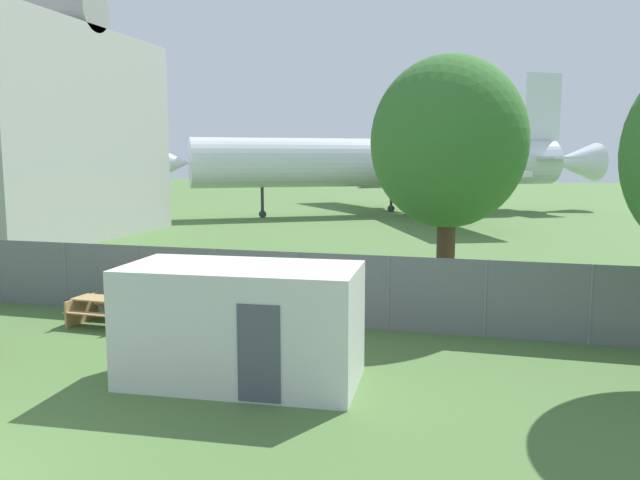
{
  "coord_description": "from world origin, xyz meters",
  "views": [
    {
      "loc": [
        7.62,
        -6.29,
        4.67
      ],
      "look_at": [
        2.36,
        13.18,
        2.0
      ],
      "focal_mm": 35.0,
      "sensor_mm": 36.0,
      "label": 1
    }
  ],
  "objects_px": {
    "airplane": "(390,163)",
    "picnic_bench_open_grass": "(107,308)",
    "portable_cabin": "(242,324)",
    "tree_left_of_cabin": "(449,143)"
  },
  "relations": [
    {
      "from": "portable_cabin",
      "to": "picnic_bench_open_grass",
      "type": "bearing_deg",
      "value": 145.92
    },
    {
      "from": "airplane",
      "to": "picnic_bench_open_grass",
      "type": "height_order",
      "value": "airplane"
    },
    {
      "from": "airplane",
      "to": "tree_left_of_cabin",
      "type": "height_order",
      "value": "airplane"
    },
    {
      "from": "airplane",
      "to": "portable_cabin",
      "type": "distance_m",
      "value": 39.65
    },
    {
      "from": "picnic_bench_open_grass",
      "to": "airplane",
      "type": "bearing_deg",
      "value": 86.33
    },
    {
      "from": "portable_cabin",
      "to": "tree_left_of_cabin",
      "type": "height_order",
      "value": "tree_left_of_cabin"
    },
    {
      "from": "airplane",
      "to": "portable_cabin",
      "type": "relative_size",
      "value": 7.23
    },
    {
      "from": "portable_cabin",
      "to": "picnic_bench_open_grass",
      "type": "relative_size",
      "value": 2.61
    },
    {
      "from": "airplane",
      "to": "picnic_bench_open_grass",
      "type": "relative_size",
      "value": 18.91
    },
    {
      "from": "airplane",
      "to": "portable_cabin",
      "type": "height_order",
      "value": "airplane"
    }
  ]
}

